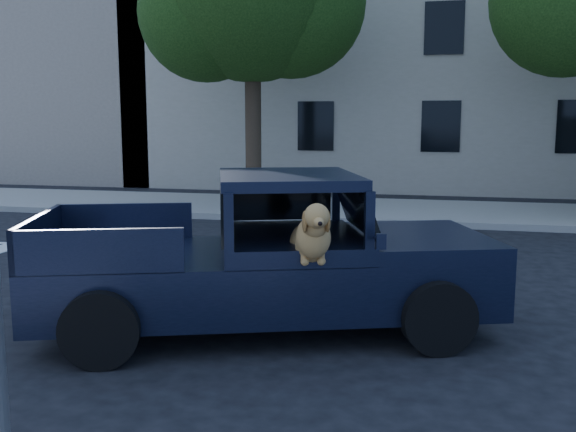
{
  "coord_description": "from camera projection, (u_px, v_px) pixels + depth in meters",
  "views": [
    {
      "loc": [
        0.97,
        -7.4,
        2.43
      ],
      "look_at": [
        -0.57,
        -0.83,
        1.41
      ],
      "focal_mm": 40.0,
      "sensor_mm": 36.0,
      "label": 1
    }
  ],
  "objects": [
    {
      "name": "lane_stripes",
      "position": [
        499.0,
        268.0,
        10.52
      ],
      "size": [
        21.6,
        0.14,
        0.01
      ],
      "primitive_type": null,
      "color": "silver",
      "rests_on": "ground"
    },
    {
      "name": "pickup_truck",
      "position": [
        259.0,
        278.0,
        7.37
      ],
      "size": [
        5.44,
        3.53,
        1.82
      ],
      "rotation": [
        0.0,
        0.0,
        0.34
      ],
      "color": "black",
      "rests_on": "ground"
    },
    {
      "name": "building_main",
      "position": [
        502.0,
        59.0,
        22.23
      ],
      "size": [
        26.0,
        6.0,
        9.0
      ],
      "primitive_type": "cube",
      "color": "beige",
      "rests_on": "ground"
    },
    {
      "name": "ground",
      "position": [
        350.0,
        323.0,
        7.7
      ],
      "size": [
        120.0,
        120.0,
        0.0
      ],
      "primitive_type": "plane",
      "color": "black",
      "rests_on": "ground"
    },
    {
      "name": "building_left",
      "position": [
        43.0,
        80.0,
        26.37
      ],
      "size": [
        12.0,
        6.0,
        8.0
      ],
      "primitive_type": "cube",
      "color": "tan",
      "rests_on": "ground"
    },
    {
      "name": "far_sidewalk",
      "position": [
        398.0,
        211.0,
        16.55
      ],
      "size": [
        60.0,
        4.0,
        0.15
      ],
      "primitive_type": "cube",
      "color": "gray",
      "rests_on": "ground"
    }
  ]
}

